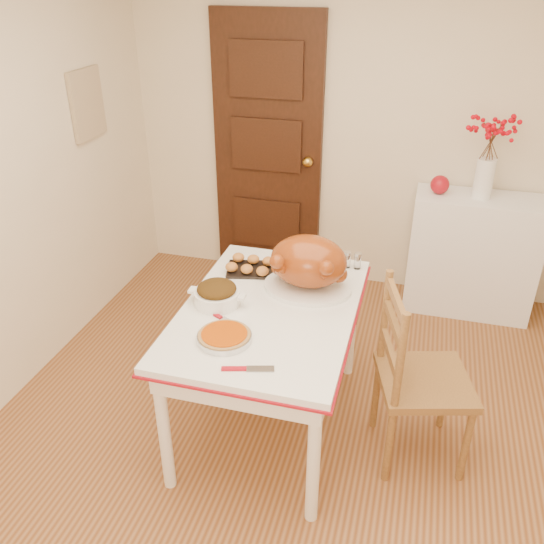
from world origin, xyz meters
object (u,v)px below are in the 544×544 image
(chair_oak, at_px, (425,377))
(pumpkin_pie, at_px, (224,336))
(kitchen_table, at_px, (270,367))
(turkey_platter, at_px, (308,264))
(sideboard, at_px, (472,255))

(chair_oak, relative_size, pumpkin_pie, 3.93)
(kitchen_table, height_order, pumpkin_pie, pumpkin_pie)
(kitchen_table, relative_size, turkey_platter, 2.71)
(pumpkin_pie, bearing_deg, chair_oak, 19.22)
(sideboard, relative_size, kitchen_table, 0.69)
(kitchen_table, bearing_deg, pumpkin_pie, -110.34)
(sideboard, distance_m, pumpkin_pie, 2.30)
(turkey_platter, bearing_deg, kitchen_table, -140.88)
(chair_oak, distance_m, turkey_platter, 0.82)
(chair_oak, xyz_separation_m, turkey_platter, (-0.67, 0.24, 0.42))
(sideboard, bearing_deg, pumpkin_pie, -122.32)
(sideboard, relative_size, turkey_platter, 1.87)
(kitchen_table, relative_size, chair_oak, 1.29)
(pumpkin_pie, bearing_deg, turkey_platter, 64.49)
(sideboard, distance_m, turkey_platter, 1.72)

